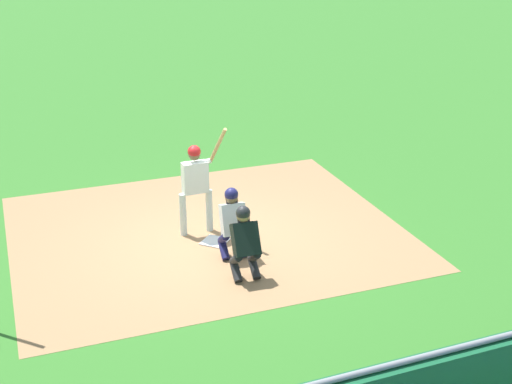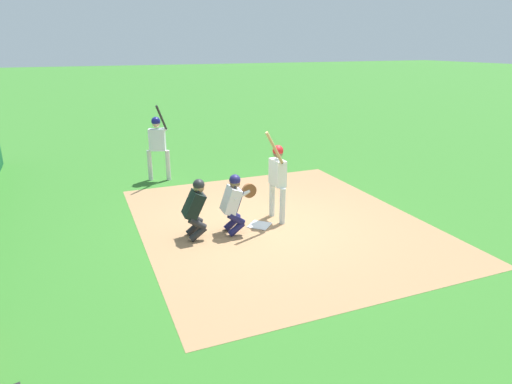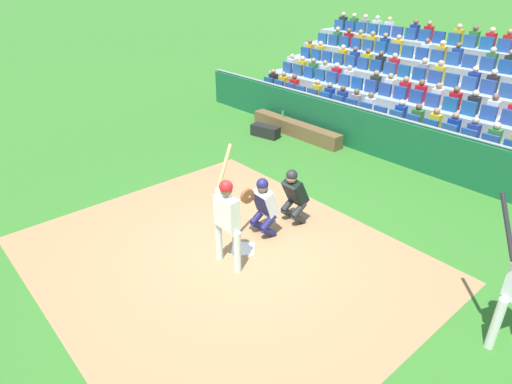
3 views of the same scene
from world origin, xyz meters
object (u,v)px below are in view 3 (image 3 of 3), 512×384
Objects in this scene: batter_at_plate at (227,214)px; home_plate_marker at (243,248)px; catcher_crouching at (263,204)px; water_bottle_on_bench at (283,114)px; equipment_duffel_bag at (265,131)px; dugout_bench at (296,129)px; home_plate_umpire at (294,193)px.

home_plate_marker is at bearing -71.31° from batter_at_plate.
batter_at_plate reaches higher than catcher_crouching.
water_bottle_on_bench is (4.13, -4.75, -0.18)m from catcher_crouching.
equipment_duffel_bag reaches higher than home_plate_marker.
water_bottle_on_bench is at bearing -4.86° from dugout_bench.
batter_at_plate reaches higher than home_plate_umpire.
home_plate_umpire reaches higher than dugout_bench.
catcher_crouching is 5.67m from equipment_duffel_bag.
home_plate_marker is at bearing 101.19° from catcher_crouching.
home_plate_marker is 6.89m from water_bottle_on_bench.
home_plate_umpire is (-0.08, -0.80, -0.03)m from catcher_crouching.
home_plate_marker is 0.34× the size of home_plate_umpire.
equipment_duffel_bag is at bearing -49.19° from batter_at_plate.
home_plate_umpire is at bearing -83.62° from batter_at_plate.
water_bottle_on_bench is at bearing -53.05° from batter_at_plate.
home_plate_marker is 0.34× the size of catcher_crouching.
dugout_bench is at bearing -53.29° from catcher_crouching.
home_plate_umpire is 6.25× the size of water_bottle_on_bench.
dugout_bench is at bearing -47.37° from home_plate_umpire.
catcher_crouching reaches higher than equipment_duffel_bag.
dugout_bench is (3.58, -3.89, -0.48)m from home_plate_umpire.
home_plate_marker is 1.19m from batter_at_plate.
home_plate_marker is 0.47× the size of equipment_duffel_bag.
home_plate_umpire is at bearing -95.67° from catcher_crouching.
catcher_crouching is at bearing -78.81° from home_plate_marker.
catcher_crouching reaches higher than water_bottle_on_bench.
home_plate_umpire reaches higher than water_bottle_on_bench.
home_plate_umpire is 5.21m from equipment_duffel_bag.
catcher_crouching reaches higher than home_plate_marker.
equipment_duffel_bag is (4.07, -3.91, -0.55)m from catcher_crouching.
batter_at_plate is at bearing 126.95° from water_bottle_on_bench.
water_bottle_on_bench is (0.64, -0.05, 0.32)m from dugout_bench.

